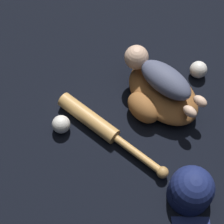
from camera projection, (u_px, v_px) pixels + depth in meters
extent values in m
plane|color=black|center=(175.00, 94.00, 1.52)|extent=(6.00, 6.00, 0.00)
ellipsoid|color=#935B2D|center=(163.00, 93.00, 1.47)|extent=(0.36, 0.28, 0.10)
ellipsoid|color=#935B2D|center=(143.00, 108.00, 1.43)|extent=(0.16, 0.12, 0.10)
ellipsoid|color=#4C516B|center=(166.00, 80.00, 1.39)|extent=(0.23, 0.13, 0.09)
sphere|color=beige|center=(136.00, 57.00, 1.43)|extent=(0.09, 0.09, 0.09)
ellipsoid|color=beige|center=(190.00, 111.00, 1.35)|extent=(0.06, 0.04, 0.04)
ellipsoid|color=beige|center=(200.00, 101.00, 1.37)|extent=(0.06, 0.04, 0.04)
cylinder|color=tan|center=(88.00, 118.00, 1.43)|extent=(0.26, 0.06, 0.06)
cylinder|color=tan|center=(138.00, 154.00, 1.36)|extent=(0.22, 0.03, 0.03)
sphere|color=#B68649|center=(163.00, 172.00, 1.32)|extent=(0.04, 0.04, 0.04)
sphere|color=white|center=(61.00, 124.00, 1.41)|extent=(0.07, 0.07, 0.07)
sphere|color=white|center=(198.00, 70.00, 1.54)|extent=(0.07, 0.07, 0.07)
cylinder|color=navy|center=(190.00, 192.00, 1.28)|extent=(0.15, 0.15, 0.07)
sphere|color=navy|center=(192.00, 188.00, 1.24)|extent=(0.15, 0.15, 0.15)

